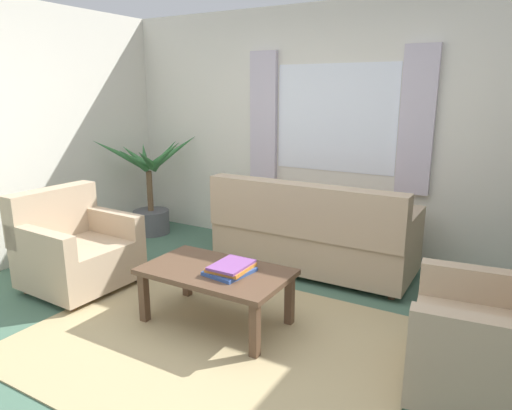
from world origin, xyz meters
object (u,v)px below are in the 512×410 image
couch (312,235)px  coffee_table (216,276)px  armchair_right (498,340)px  potted_plant (150,193)px  book_stack_on_table (231,268)px  armchair_left (75,249)px

couch → coffee_table: couch is taller
armchair_right → potted_plant: potted_plant is taller
book_stack_on_table → armchair_left: bearing=-177.3°
armchair_left → potted_plant: potted_plant is taller
couch → armchair_left: 2.20m
armchair_left → book_stack_on_table: size_ratio=2.46×
armchair_left → armchair_right: size_ratio=0.95×
armchair_left → couch: bearing=-48.2°
coffee_table → armchair_left: bearing=-177.2°
couch → book_stack_on_table: (-0.07, -1.32, 0.11)m
armchair_right → potted_plant: 4.12m
potted_plant → couch: bearing=-3.6°
armchair_right → coffee_table: (-1.88, -0.11, 0.03)m
coffee_table → book_stack_on_table: size_ratio=3.08×
coffee_table → armchair_right: bearing=3.4°
armchair_left → book_stack_on_table: bearing=-85.1°
couch → potted_plant: (-2.21, 0.14, 0.15)m
potted_plant → armchair_left: bearing=-71.5°
armchair_right → book_stack_on_table: 1.76m
couch → book_stack_on_table: 1.33m
couch → armchair_left: (-1.69, -1.40, -0.01)m
couch → book_stack_on_table: couch is taller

